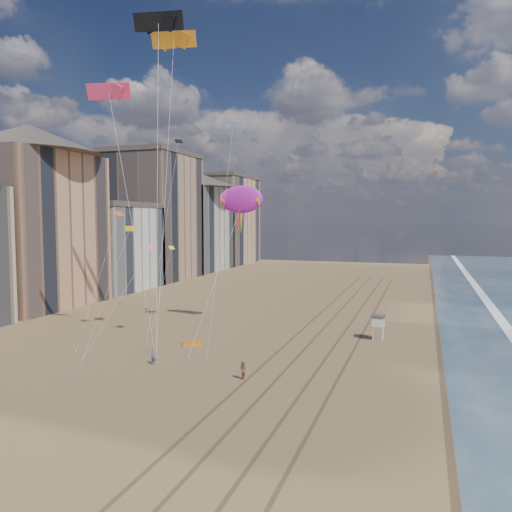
{
  "coord_description": "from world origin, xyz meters",
  "views": [
    {
      "loc": [
        13.0,
        -28.82,
        13.88
      ],
      "look_at": [
        -5.56,
        26.0,
        9.5
      ],
      "focal_mm": 35.0,
      "sensor_mm": 36.0,
      "label": 1
    }
  ],
  "objects_px": {
    "grounded_kite": "(193,343)",
    "show_kite": "(241,200)",
    "kite_flyer_b": "(243,371)",
    "kite_flyer_a": "(154,357)",
    "lifeguard_stand": "(378,321)"
  },
  "relations": [
    {
      "from": "kite_flyer_a",
      "to": "lifeguard_stand",
      "type": "bearing_deg",
      "value": 32.25
    },
    {
      "from": "grounded_kite",
      "to": "kite_flyer_b",
      "type": "xyz_separation_m",
      "value": [
        9.4,
        -9.53,
        0.69
      ]
    },
    {
      "from": "show_kite",
      "to": "kite_flyer_b",
      "type": "bearing_deg",
      "value": -69.29
    },
    {
      "from": "kite_flyer_a",
      "to": "kite_flyer_b",
      "type": "relative_size",
      "value": 0.98
    },
    {
      "from": "show_kite",
      "to": "kite_flyer_a",
      "type": "distance_m",
      "value": 23.1
    },
    {
      "from": "lifeguard_stand",
      "to": "grounded_kite",
      "type": "distance_m",
      "value": 21.09
    },
    {
      "from": "grounded_kite",
      "to": "kite_flyer_b",
      "type": "height_order",
      "value": "kite_flyer_b"
    },
    {
      "from": "kite_flyer_b",
      "to": "kite_flyer_a",
      "type": "bearing_deg",
      "value": -150.5
    },
    {
      "from": "grounded_kite",
      "to": "show_kite",
      "type": "height_order",
      "value": "show_kite"
    },
    {
      "from": "lifeguard_stand",
      "to": "kite_flyer_b",
      "type": "distance_m",
      "value": 20.57
    },
    {
      "from": "lifeguard_stand",
      "to": "kite_flyer_b",
      "type": "xyz_separation_m",
      "value": [
        -9.78,
        -18.05,
        -1.4
      ]
    },
    {
      "from": "show_kite",
      "to": "kite_flyer_b",
      "type": "height_order",
      "value": "show_kite"
    },
    {
      "from": "lifeguard_stand",
      "to": "grounded_kite",
      "type": "bearing_deg",
      "value": -156.06
    },
    {
      "from": "grounded_kite",
      "to": "show_kite",
      "type": "relative_size",
      "value": 0.11
    },
    {
      "from": "grounded_kite",
      "to": "kite_flyer_a",
      "type": "bearing_deg",
      "value": -119.2
    }
  ]
}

